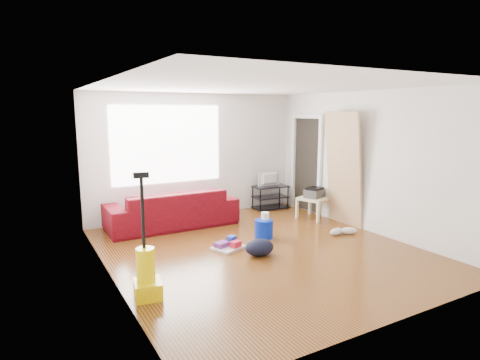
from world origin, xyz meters
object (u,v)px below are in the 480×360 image
sofa (173,226)px  cleaning_tray (229,245)px  side_table (314,201)px  bucket (264,238)px  tv_stand (270,197)px  backpack (259,255)px  vacuum (147,274)px

sofa → cleaning_tray: 1.66m
side_table → bucket: side_table is taller
tv_stand → backpack: size_ratio=1.74×
tv_stand → side_table: bearing=-70.4°
sofa → vacuum: 2.92m
sofa → bucket: bearing=128.3°
sofa → side_table: (2.69, -0.86, 0.37)m
cleaning_tray → bucket: bearing=13.9°
bucket → vacuum: bearing=-153.4°
sofa → cleaning_tray: bearing=101.9°
side_table → backpack: size_ratio=1.51×
cleaning_tray → vacuum: vacuum is taller
sofa → vacuum: bearing=64.3°
cleaning_tray → tv_stand: bearing=42.7°
sofa → tv_stand: (2.39, 0.27, 0.27)m
sofa → side_table: 2.85m
vacuum → sofa: bearing=74.6°
sofa → bucket: size_ratio=7.64×
bucket → vacuum: (-2.39, -1.20, 0.27)m
sofa → bucket: 1.82m
vacuum → cleaning_tray: bearing=42.3°
cleaning_tray → backpack: size_ratio=1.26×
cleaning_tray → backpack: bearing=-62.5°
sofa → tv_stand: size_ratio=3.06×
side_table → cleaning_tray: side_table is taller
tv_stand → side_table: size_ratio=1.15×
cleaning_tray → vacuum: (-1.60, -1.00, 0.22)m
tv_stand → cleaning_tray: size_ratio=1.38×
side_table → cleaning_tray: bearing=-162.1°
vacuum → side_table: bearing=34.2°
tv_stand → bucket: bearing=-121.8°
side_table → backpack: side_table is taller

